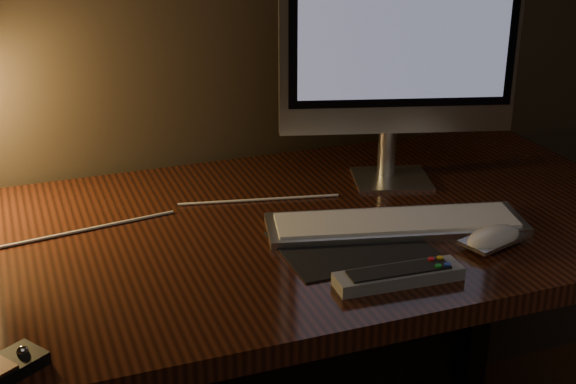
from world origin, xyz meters
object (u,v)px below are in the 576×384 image
object	(u,v)px
keyboard	(396,223)
mouse	(493,240)
desk	(238,275)
tv_remote	(399,276)
monitor	(400,41)

from	to	relation	value
keyboard	mouse	bearing A→B (deg)	-32.02
keyboard	mouse	xyz separation A→B (m)	(0.12, -0.13, 0.00)
desk	keyboard	size ratio (longest dim) A/B	3.36
desk	mouse	bearing A→B (deg)	-36.51
tv_remote	desk	bearing A→B (deg)	118.91
monitor	desk	bearing A→B (deg)	-155.41
desk	monitor	distance (m)	0.56
desk	tv_remote	bearing A→B (deg)	-64.20
monitor	tv_remote	bearing A→B (deg)	-99.96
monitor	mouse	bearing A→B (deg)	-69.97
desk	keyboard	xyz separation A→B (m)	(0.26, -0.16, 0.14)
desk	mouse	world-z (taller)	mouse
desk	monitor	bearing A→B (deg)	8.44
monitor	tv_remote	world-z (taller)	monitor
monitor	mouse	distance (m)	0.44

